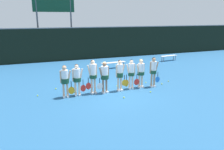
% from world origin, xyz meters
% --- Properties ---
extents(ground_plane, '(140.00, 140.00, 0.00)m').
position_xyz_m(ground_plane, '(0.00, 0.00, 0.00)').
color(ground_plane, '#235684').
extents(fence_windscreen, '(60.00, 0.08, 2.99)m').
position_xyz_m(fence_windscreen, '(0.00, 9.56, 1.51)').
color(fence_windscreen, black).
rests_on(fence_windscreen, ground_plane).
extents(scoreboard, '(3.64, 0.15, 6.09)m').
position_xyz_m(scoreboard, '(-1.59, 10.51, 4.73)').
color(scoreboard, '#515156').
rests_on(scoreboard, ground_plane).
extents(bench_courtside, '(2.01, 0.50, 0.45)m').
position_xyz_m(bench_courtside, '(2.07, 5.20, 0.39)').
color(bench_courtside, silver).
rests_on(bench_courtside, ground_plane).
extents(bench_far, '(1.70, 0.55, 0.47)m').
position_xyz_m(bench_far, '(7.87, 6.18, 0.40)').
color(bench_far, silver).
rests_on(bench_far, ground_plane).
extents(player_0, '(0.67, 0.38, 1.62)m').
position_xyz_m(player_0, '(-2.47, 0.02, 0.95)').
color(player_0, tan).
rests_on(player_0, ground_plane).
extents(player_1, '(0.66, 0.39, 1.62)m').
position_xyz_m(player_1, '(-1.87, 0.07, 0.95)').
color(player_1, beige).
rests_on(player_1, ground_plane).
extents(player_2, '(0.64, 0.37, 1.79)m').
position_xyz_m(player_2, '(-1.05, 0.08, 1.06)').
color(player_2, beige).
rests_on(player_2, ground_plane).
extents(player_3, '(0.69, 0.41, 1.67)m').
position_xyz_m(player_3, '(-0.46, -0.05, 0.99)').
color(player_3, '#8C664C').
rests_on(player_3, ground_plane).
extents(player_4, '(0.64, 0.36, 1.69)m').
position_xyz_m(player_4, '(0.40, -0.03, 0.99)').
color(player_4, beige).
rests_on(player_4, ground_plane).
extents(player_5, '(0.61, 0.35, 1.64)m').
position_xyz_m(player_5, '(1.12, 0.09, 0.95)').
color(player_5, beige).
rests_on(player_5, ground_plane).
extents(player_6, '(0.68, 0.39, 1.63)m').
position_xyz_m(player_6, '(1.71, 0.08, 0.97)').
color(player_6, beige).
rests_on(player_6, ground_plane).
extents(player_7, '(0.63, 0.35, 1.71)m').
position_xyz_m(player_7, '(2.45, -0.04, 1.00)').
color(player_7, tan).
rests_on(player_7, ground_plane).
extents(tennis_ball_0, '(0.07, 0.07, 0.07)m').
position_xyz_m(tennis_ball_0, '(2.44, 0.73, 0.03)').
color(tennis_ball_0, '#CCE033').
rests_on(tennis_ball_0, ground_plane).
extents(tennis_ball_1, '(0.07, 0.07, 0.07)m').
position_xyz_m(tennis_ball_1, '(-2.80, 1.45, 0.04)').
color(tennis_ball_1, '#CCE033').
rests_on(tennis_ball_1, ground_plane).
extents(tennis_ball_2, '(0.07, 0.07, 0.07)m').
position_xyz_m(tennis_ball_2, '(0.16, -1.14, 0.04)').
color(tennis_ball_2, '#CCE033').
rests_on(tennis_ball_2, ground_plane).
extents(tennis_ball_3, '(0.06, 0.06, 0.06)m').
position_xyz_m(tennis_ball_3, '(-3.79, 0.67, 0.03)').
color(tennis_ball_3, '#CCE033').
rests_on(tennis_ball_3, ground_plane).
extents(tennis_ball_4, '(0.07, 0.07, 0.07)m').
position_xyz_m(tennis_ball_4, '(3.88, 0.50, 0.03)').
color(tennis_ball_4, '#CCE033').
rests_on(tennis_ball_4, ground_plane).
extents(tennis_ball_5, '(0.07, 0.07, 0.07)m').
position_xyz_m(tennis_ball_5, '(-1.96, 0.56, 0.03)').
color(tennis_ball_5, '#CCE033').
rests_on(tennis_ball_5, ground_plane).
extents(tennis_ball_6, '(0.07, 0.07, 0.07)m').
position_xyz_m(tennis_ball_6, '(0.55, 0.74, 0.03)').
color(tennis_ball_6, '#CCE033').
rests_on(tennis_ball_6, ground_plane).
extents(tennis_ball_7, '(0.07, 0.07, 0.07)m').
position_xyz_m(tennis_ball_7, '(3.18, 0.14, 0.04)').
color(tennis_ball_7, '#CCE033').
rests_on(tennis_ball_7, ground_plane).
extents(tennis_ball_8, '(0.07, 0.07, 0.07)m').
position_xyz_m(tennis_ball_8, '(1.82, -0.86, 0.03)').
color(tennis_ball_8, '#CCE033').
rests_on(tennis_ball_8, ground_plane).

